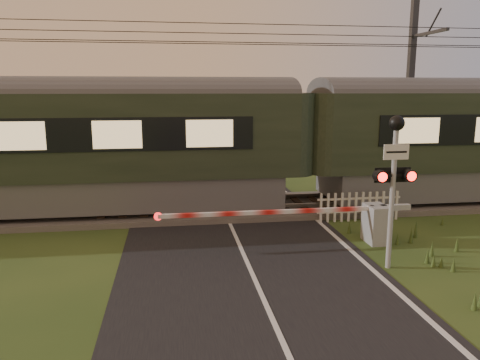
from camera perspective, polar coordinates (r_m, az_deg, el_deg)
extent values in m
plane|color=#274119|center=(9.87, 2.35, -13.27)|extent=(160.00, 160.00, 0.00)
cube|color=black|center=(9.87, 2.35, -13.21)|extent=(6.00, 140.00, 0.02)
cube|color=#47423D|center=(15.94, -1.99, -3.51)|extent=(140.00, 3.40, 0.24)
cube|color=slate|center=(15.20, -1.69, -3.46)|extent=(140.00, 0.08, 0.14)
cube|color=slate|center=(16.59, -2.28, -2.23)|extent=(140.00, 0.08, 0.14)
cube|color=#2D2116|center=(15.91, -2.00, -3.06)|extent=(0.24, 2.20, 0.06)
cylinder|color=black|center=(15.20, -2.00, 16.46)|extent=(120.00, 0.02, 0.02)
cylinder|color=black|center=(15.79, -2.26, 16.25)|extent=(120.00, 0.02, 0.02)
cylinder|color=black|center=(15.56, -2.15, 18.55)|extent=(120.00, 0.02, 0.02)
cylinder|color=black|center=(15.53, -2.14, 17.45)|extent=(120.00, 0.02, 0.02)
cube|color=gray|center=(13.09, 16.25, -5.15)|extent=(0.51, 0.79, 1.02)
cylinder|color=gray|center=(13.03, 15.69, -5.19)|extent=(0.11, 0.11, 1.02)
cube|color=gray|center=(13.20, 18.37, -3.18)|extent=(0.84, 0.15, 0.15)
cube|color=red|center=(12.06, 3.49, -3.94)|extent=(5.61, 0.10, 0.10)
cylinder|color=red|center=(11.82, -9.97, -4.40)|extent=(0.20, 0.04, 0.20)
cylinder|color=gray|center=(11.07, 18.02, -2.42)|extent=(0.12, 0.12, 3.18)
cube|color=white|center=(10.82, 18.51, 3.26)|extent=(0.58, 0.03, 0.34)
sphere|color=black|center=(10.81, 18.57, 6.59)|extent=(0.34, 0.34, 0.34)
cube|color=black|center=(10.95, 18.20, 0.55)|extent=(0.80, 0.06, 0.06)
cylinder|color=#FF140C|center=(10.64, 17.00, 0.33)|extent=(0.21, 0.02, 0.21)
cylinder|color=#FF140C|center=(10.95, 20.21, 0.42)|extent=(0.21, 0.02, 0.21)
cube|color=black|center=(10.99, 18.09, 0.60)|extent=(0.85, 0.02, 0.34)
cube|color=silver|center=(15.11, 14.26, -3.70)|extent=(2.70, 0.04, 0.06)
cube|color=silver|center=(15.01, 14.33, -2.19)|extent=(2.70, 0.04, 0.06)
cube|color=#2D2D30|center=(19.97, 19.90, 9.60)|extent=(0.24, 0.24, 7.58)
cube|color=#2D2D30|center=(19.07, 22.05, 16.28)|extent=(0.11, 2.40, 0.11)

